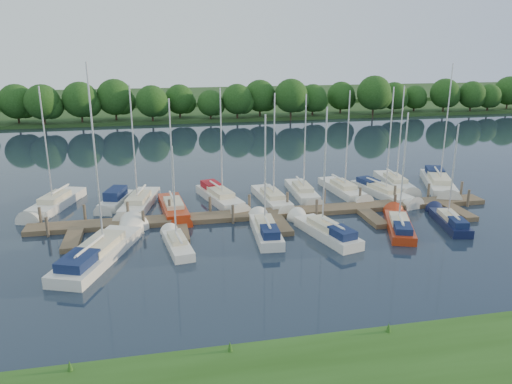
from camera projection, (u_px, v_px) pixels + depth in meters
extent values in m
plane|color=#182531|center=(298.00, 252.00, 35.59)|extent=(260.00, 260.00, 0.00)
cube|color=#4F3C2C|center=(272.00, 213.00, 43.03)|extent=(40.00, 2.00, 0.40)
cube|color=#4F3C2C|center=(72.00, 241.00, 37.11)|extent=(1.20, 4.00, 0.40)
cube|color=#4F3C2C|center=(181.00, 233.00, 38.66)|extent=(1.20, 4.00, 0.40)
cube|color=#4F3C2C|center=(280.00, 225.00, 40.22)|extent=(1.20, 4.00, 0.40)
cube|color=#4F3C2C|center=(373.00, 218.00, 41.78)|extent=(1.20, 4.00, 0.40)
cube|color=#4F3C2C|center=(459.00, 212.00, 43.33)|extent=(1.20, 4.00, 0.40)
cylinder|color=#473D33|center=(41.00, 219.00, 40.44)|extent=(0.24, 0.24, 2.00)
cylinder|color=#473D33|center=(85.00, 216.00, 41.11)|extent=(0.24, 0.24, 2.00)
cylinder|color=#473D33|center=(128.00, 213.00, 41.78)|extent=(0.24, 0.24, 2.00)
cylinder|color=#473D33|center=(170.00, 211.00, 42.45)|extent=(0.24, 0.24, 2.00)
cylinder|color=#473D33|center=(210.00, 208.00, 43.13)|extent=(0.24, 0.24, 2.00)
cylinder|color=#473D33|center=(249.00, 205.00, 43.80)|extent=(0.24, 0.24, 2.00)
cylinder|color=#473D33|center=(287.00, 203.00, 44.47)|extent=(0.24, 0.24, 2.00)
cylinder|color=#473D33|center=(324.00, 201.00, 45.14)|extent=(0.24, 0.24, 2.00)
cylinder|color=#473D33|center=(360.00, 198.00, 45.81)|extent=(0.24, 0.24, 2.00)
cylinder|color=#473D33|center=(395.00, 196.00, 46.49)|extent=(0.24, 0.24, 2.00)
cylinder|color=#473D33|center=(428.00, 194.00, 47.16)|extent=(0.24, 0.24, 2.00)
cylinder|color=#473D33|center=(461.00, 192.00, 47.83)|extent=(0.24, 0.24, 2.00)
cylinder|color=#473D33|center=(48.00, 229.00, 38.19)|extent=(0.24, 0.24, 2.00)
cylinder|color=#473D33|center=(144.00, 223.00, 39.60)|extent=(0.24, 0.24, 2.00)
cylinder|color=#473D33|center=(233.00, 217.00, 41.00)|extent=(0.24, 0.24, 2.00)
cylinder|color=#473D33|center=(316.00, 211.00, 42.40)|extent=(0.24, 0.24, 2.00)
cylinder|color=#473D33|center=(395.00, 205.00, 43.80)|extent=(0.24, 0.24, 2.00)
cylinder|color=#473D33|center=(468.00, 200.00, 45.20)|extent=(0.24, 0.24, 2.00)
cube|color=#1C3B16|center=(198.00, 111.00, 105.80)|extent=(180.00, 30.00, 0.60)
cube|color=#325023|center=(189.00, 97.00, 129.12)|extent=(220.00, 40.00, 1.40)
sphere|color=#193B10|center=(1.00, 108.00, 86.44)|extent=(4.10, 4.10, 4.10)
cylinder|color=#38281C|center=(22.00, 121.00, 85.69)|extent=(0.36, 0.36, 2.65)
sphere|color=#193B10|center=(19.00, 102.00, 84.76)|extent=(6.19, 6.19, 6.19)
sphere|color=#193B10|center=(28.00, 107.00, 85.46)|extent=(4.42, 4.42, 4.42)
cylinder|color=#38281C|center=(59.00, 119.00, 89.48)|extent=(0.36, 0.36, 2.12)
sphere|color=#193B10|center=(58.00, 105.00, 88.73)|extent=(4.95, 4.95, 4.95)
sphere|color=#193B10|center=(64.00, 108.00, 89.33)|extent=(3.54, 3.54, 3.54)
cylinder|color=#38281C|center=(78.00, 121.00, 87.43)|extent=(0.36, 0.36, 2.28)
sphere|color=#193B10|center=(77.00, 105.00, 86.63)|extent=(5.32, 5.32, 5.32)
sphere|color=#193B10|center=(84.00, 109.00, 87.26)|extent=(3.80, 3.80, 3.80)
cylinder|color=#38281C|center=(119.00, 118.00, 90.97)|extent=(0.36, 0.36, 2.00)
sphere|color=#193B10|center=(117.00, 105.00, 90.27)|extent=(4.67, 4.67, 4.67)
sphere|color=#193B10|center=(123.00, 108.00, 90.84)|extent=(3.33, 3.33, 3.33)
cylinder|color=#38281C|center=(142.00, 117.00, 91.80)|extent=(0.36, 0.36, 2.29)
sphere|color=#193B10|center=(141.00, 101.00, 90.99)|extent=(5.34, 5.34, 5.34)
sphere|color=#193B10|center=(148.00, 105.00, 91.62)|extent=(3.81, 3.81, 3.81)
cylinder|color=#38281C|center=(175.00, 115.00, 93.32)|extent=(0.36, 0.36, 2.45)
sphere|color=#193B10|center=(174.00, 99.00, 92.45)|extent=(5.71, 5.71, 5.71)
sphere|color=#193B10|center=(181.00, 103.00, 93.11)|extent=(4.08, 4.08, 4.08)
cylinder|color=#38281C|center=(207.00, 113.00, 94.89)|extent=(0.36, 0.36, 2.87)
sphere|color=#193B10|center=(207.00, 94.00, 93.88)|extent=(6.70, 6.70, 6.70)
sphere|color=#193B10|center=(215.00, 99.00, 94.62)|extent=(4.79, 4.79, 4.79)
cylinder|color=#38281C|center=(229.00, 114.00, 94.20)|extent=(0.36, 0.36, 2.78)
sphere|color=#193B10|center=(229.00, 95.00, 93.22)|extent=(6.48, 6.48, 6.48)
sphere|color=#193B10|center=(236.00, 100.00, 93.94)|extent=(4.63, 4.63, 4.63)
cylinder|color=#38281C|center=(267.00, 113.00, 95.35)|extent=(0.36, 0.36, 2.81)
sphere|color=#193B10|center=(267.00, 94.00, 94.36)|extent=(6.57, 6.57, 6.57)
sphere|color=#193B10|center=(274.00, 99.00, 95.09)|extent=(4.69, 4.69, 4.69)
cylinder|color=#38281C|center=(288.00, 113.00, 94.82)|extent=(0.36, 0.36, 2.67)
sphere|color=#193B10|center=(289.00, 96.00, 93.88)|extent=(6.23, 6.23, 6.23)
sphere|color=#193B10|center=(295.00, 100.00, 94.59)|extent=(4.45, 4.45, 4.45)
cylinder|color=#38281C|center=(312.00, 112.00, 97.36)|extent=(0.36, 0.36, 2.44)
sphere|color=#193B10|center=(312.00, 97.00, 96.50)|extent=(5.69, 5.69, 5.69)
sphere|color=#193B10|center=(318.00, 101.00, 97.16)|extent=(4.07, 4.07, 4.07)
cylinder|color=#38281C|center=(342.00, 111.00, 99.42)|extent=(0.36, 0.36, 2.43)
sphere|color=#193B10|center=(343.00, 96.00, 98.56)|extent=(5.67, 5.67, 5.67)
sphere|color=#193B10|center=(348.00, 99.00, 99.22)|extent=(4.05, 4.05, 4.05)
cylinder|color=#38281C|center=(358.00, 110.00, 100.61)|extent=(0.36, 0.36, 2.23)
sphere|color=#193B10|center=(359.00, 97.00, 99.82)|extent=(5.21, 5.21, 5.21)
sphere|color=#193B10|center=(364.00, 100.00, 100.44)|extent=(3.72, 3.72, 3.72)
cylinder|color=#38281C|center=(392.00, 110.00, 100.06)|extent=(0.36, 0.36, 2.67)
sphere|color=#193B10|center=(393.00, 93.00, 99.12)|extent=(6.22, 6.22, 6.22)
sphere|color=#193B10|center=(398.00, 97.00, 99.82)|extent=(4.44, 4.44, 4.44)
cylinder|color=#38281C|center=(421.00, 109.00, 101.66)|extent=(0.36, 0.36, 2.65)
sphere|color=#193B10|center=(422.00, 92.00, 100.72)|extent=(6.18, 6.18, 6.18)
sphere|color=#193B10|center=(427.00, 97.00, 101.42)|extent=(4.42, 4.42, 4.42)
cylinder|color=#38281C|center=(430.00, 107.00, 104.23)|extent=(0.36, 0.36, 2.56)
sphere|color=#193B10|center=(431.00, 92.00, 103.32)|extent=(5.97, 5.97, 5.97)
sphere|color=#193B10|center=(436.00, 96.00, 104.01)|extent=(4.27, 4.27, 4.27)
cylinder|color=#38281C|center=(464.00, 108.00, 103.38)|extent=(0.36, 0.36, 2.59)
sphere|color=#193B10|center=(466.00, 92.00, 102.47)|extent=(6.04, 6.04, 6.04)
sphere|color=#193B10|center=(470.00, 96.00, 103.16)|extent=(4.31, 4.31, 4.31)
cylinder|color=#38281C|center=(495.00, 107.00, 103.37)|extent=(0.36, 0.36, 2.67)
sphere|color=#193B10|center=(497.00, 91.00, 102.43)|extent=(6.23, 6.23, 6.23)
sphere|color=#193B10|center=(501.00, 96.00, 103.13)|extent=(4.45, 4.45, 4.45)
cylinder|color=#38281C|center=(506.00, 105.00, 106.22)|extent=(0.36, 0.36, 2.84)
sphere|color=#193B10|center=(508.00, 89.00, 105.22)|extent=(6.62, 6.62, 6.62)
cube|color=silver|center=(58.00, 205.00, 45.47)|extent=(4.36, 7.73, 1.24)
cone|color=silver|center=(36.00, 218.00, 41.93)|extent=(1.82, 2.80, 1.04)
cube|color=beige|center=(55.00, 197.00, 44.89)|extent=(2.55, 3.68, 0.56)
cylinder|color=silver|center=(46.00, 145.00, 43.13)|extent=(0.12, 0.12, 10.06)
cylinder|color=silver|center=(60.00, 189.00, 45.82)|extent=(1.17, 3.21, 0.10)
cylinder|color=silver|center=(60.00, 189.00, 45.82)|extent=(1.14, 2.89, 0.20)
cube|color=silver|center=(116.00, 203.00, 45.97)|extent=(3.08, 5.33, 1.06)
cone|color=silver|center=(106.00, 212.00, 43.56)|extent=(1.24, 1.70, 0.84)
cube|color=#142047|center=(116.00, 194.00, 45.72)|extent=(2.09, 3.06, 0.96)
cube|color=silver|center=(140.00, 205.00, 45.48)|extent=(3.78, 7.84, 1.18)
cone|color=silver|center=(129.00, 219.00, 41.87)|extent=(1.63, 2.82, 1.06)
cube|color=beige|center=(138.00, 198.00, 44.90)|extent=(2.32, 3.67, 0.54)
cylinder|color=silver|center=(133.00, 145.00, 43.11)|extent=(0.12, 0.12, 10.20)
cylinder|color=silver|center=(141.00, 190.00, 45.86)|extent=(0.87, 3.33, 0.10)
cylinder|color=silver|center=(141.00, 190.00, 45.86)|extent=(0.88, 2.99, 0.20)
cube|color=#A42A0F|center=(173.00, 209.00, 44.25)|extent=(2.54, 7.02, 1.03)
cone|color=#A42A0F|center=(179.00, 222.00, 41.10)|extent=(1.18, 2.48, 0.96)
cube|color=beige|center=(174.00, 203.00, 43.75)|extent=(1.72, 3.21, 0.47)
cylinder|color=silver|center=(172.00, 154.00, 42.13)|extent=(0.12, 0.12, 9.29)
cylinder|color=silver|center=(172.00, 196.00, 44.58)|extent=(0.38, 3.09, 0.10)
cylinder|color=silver|center=(172.00, 196.00, 44.58)|extent=(0.45, 2.76, 0.20)
cube|color=silver|center=(219.00, 200.00, 46.92)|extent=(3.84, 7.52, 1.22)
cone|color=silver|center=(235.00, 211.00, 43.83)|extent=(1.64, 2.71, 1.01)
cube|color=beige|center=(221.00, 193.00, 46.39)|extent=(2.32, 3.54, 0.55)
cube|color=maroon|center=(211.00, 185.00, 48.40)|extent=(1.94, 2.47, 0.61)
cylinder|color=silver|center=(221.00, 143.00, 44.71)|extent=(0.12, 0.12, 9.78)
cylinder|color=silver|center=(216.00, 185.00, 47.19)|extent=(0.94, 3.18, 0.10)
cylinder|color=silver|center=(216.00, 185.00, 47.19)|extent=(0.95, 2.85, 0.20)
cube|color=silver|center=(271.00, 200.00, 46.84)|extent=(2.52, 7.12, 1.08)
cone|color=silver|center=(284.00, 211.00, 43.63)|extent=(1.17, 2.52, 0.98)
cube|color=beige|center=(272.00, 194.00, 46.32)|extent=(1.72, 3.25, 0.49)
cylinder|color=silver|center=(274.00, 146.00, 44.68)|extent=(0.12, 0.12, 9.43)
cylinder|color=silver|center=(269.00, 187.00, 47.17)|extent=(0.36, 3.14, 0.10)
cylinder|color=silver|center=(269.00, 187.00, 47.17)|extent=(0.43, 2.80, 0.20)
cube|color=silver|center=(302.00, 193.00, 48.95)|extent=(2.10, 6.81, 1.10)
cone|color=silver|center=(311.00, 204.00, 45.77)|extent=(1.02, 2.39, 0.95)
cube|color=beige|center=(303.00, 187.00, 48.43)|extent=(1.51, 3.08, 0.50)
cylinder|color=silver|center=(305.00, 143.00, 46.84)|extent=(0.12, 0.12, 9.12)
cylinder|color=silver|center=(300.00, 180.00, 49.27)|extent=(0.19, 3.04, 0.10)
cylinder|color=silver|center=(300.00, 180.00, 49.27)|extent=(0.28, 2.71, 0.20)
cube|color=silver|center=(341.00, 191.00, 49.71)|extent=(2.68, 7.09, 1.12)
cone|color=silver|center=(359.00, 201.00, 46.56)|extent=(1.23, 2.51, 0.97)
cube|color=beige|center=(343.00, 185.00, 49.19)|extent=(1.78, 3.25, 0.51)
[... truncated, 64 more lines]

